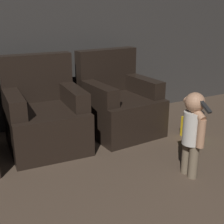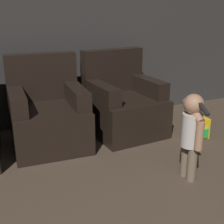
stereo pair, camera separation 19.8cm
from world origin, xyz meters
The scene contains 5 objects.
wall_back centered at (0.00, 4.50, 1.30)m, with size 8.40×0.05×2.60m.
armchair_middle centered at (-0.26, 3.85, 0.34)m, with size 0.83×0.87×0.98m.
armchair_right centered at (0.66, 3.85, 0.34)m, with size 0.85×0.89×0.98m.
person_toddler centered at (0.72, 2.60, 0.47)m, with size 0.17×0.32×0.79m.
toy_backpack centered at (1.37, 3.29, 0.12)m, with size 0.24×0.17×0.24m.
Camera 2 is at (-0.92, 0.59, 1.49)m, focal length 50.00 mm.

